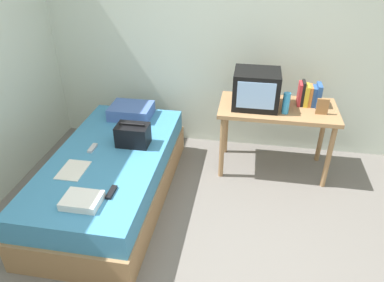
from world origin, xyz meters
The scene contains 14 objects.
ground_plane centered at (0.00, 0.00, 0.00)m, with size 8.00×8.00×0.00m, color slate.
wall_back centered at (0.00, 2.00, 1.30)m, with size 5.20×0.10×2.60m, color silver.
bed centered at (-0.90, 0.72, 0.25)m, with size 1.00×2.00×0.50m.
desk centered at (0.61, 1.48, 0.64)m, with size 1.16×0.60×0.73m.
tv centered at (0.38, 1.46, 0.92)m, with size 0.44×0.39×0.36m.
water_bottle centered at (0.67, 1.35, 0.84)m, with size 0.07×0.07×0.21m, color #3399DB.
book_row centered at (0.90, 1.57, 0.84)m, with size 0.22×0.16×0.25m.
picture_frame centered at (1.01, 1.38, 0.81)m, with size 0.11×0.02×0.16m, color olive.
pillow centered at (-0.92, 1.47, 0.56)m, with size 0.44×0.35×0.13m, color #4766AD.
handbag centered at (-0.72, 0.92, 0.60)m, with size 0.30×0.20×0.22m.
magazine centered at (-1.09, 0.42, 0.50)m, with size 0.21×0.29×0.01m, color white.
remote_dark centered at (-0.67, 0.18, 0.51)m, with size 0.04×0.16×0.02m, color black.
remote_silver centered at (-1.07, 0.77, 0.51)m, with size 0.04×0.14×0.02m, color #B7B7BC.
folded_towel centered at (-0.84, 0.03, 0.53)m, with size 0.28×0.22×0.06m, color white.
Camera 1 is at (0.32, -1.88, 2.29)m, focal length 33.87 mm.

